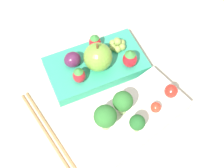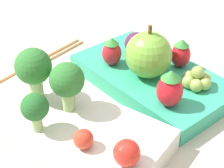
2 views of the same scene
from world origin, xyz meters
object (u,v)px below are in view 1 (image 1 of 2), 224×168
bento_box_fruit (95,66)px  strawberry_2 (95,42)px  grape_cluster (117,45)px  apple (100,56)px  bento_box_savoury (131,118)px  chopsticks_pair (49,132)px  broccoli_floret_0 (137,123)px  broccoli_floret_2 (105,117)px  plum (72,60)px  broccoli_floret_1 (123,102)px  cherry_tomato_1 (156,107)px  strawberry_0 (79,75)px  cherry_tomato_0 (171,91)px  strawberry_1 (130,59)px

bento_box_fruit → strawberry_2: 0.05m
grape_cluster → apple: bearing=19.4°
bento_box_savoury → apple: (-0.01, -0.14, 0.04)m
strawberry_2 → chopsticks_pair: bearing=33.7°
broccoli_floret_0 → bento_box_savoury: bearing=-109.8°
bento_box_fruit → apple: apple is taller
apple → broccoli_floret_2: bearing=62.5°
broccoli_floret_2 → plum: bearing=-96.9°
apple → broccoli_floret_1: bearing=78.7°
cherry_tomato_1 → strawberry_0: size_ratio=0.51×
cherry_tomato_0 → grape_cluster: (0.02, -0.16, -0.01)m
strawberry_0 → strawberry_2: bearing=-141.4°
grape_cluster → strawberry_1: bearing=85.4°
broccoli_floret_2 → chopsticks_pair: broccoli_floret_2 is taller
broccoli_floret_1 → grape_cluster: size_ratio=1.51×
bento_box_fruit → chopsticks_pair: size_ratio=1.06×
cherry_tomato_0 → strawberry_0: bearing=-44.1°
broccoli_floret_0 → grape_cluster: broccoli_floret_0 is taller
cherry_tomato_0 → strawberry_2: (0.06, -0.19, 0.00)m
broccoli_floret_2 → apple: apple is taller
bento_box_fruit → apple: size_ratio=3.18×
broccoli_floret_0 → cherry_tomato_1: (-0.05, -0.01, -0.02)m
plum → broccoli_floret_0: bearing=97.2°
bento_box_fruit → broccoli_floret_0: broccoli_floret_0 is taller
broccoli_floret_0 → strawberry_0: (0.03, -0.15, -0.01)m
broccoli_floret_2 → cherry_tomato_1: broccoli_floret_2 is taller
broccoli_floret_2 → grape_cluster: broccoli_floret_2 is taller
cherry_tomato_0 → cherry_tomato_1: (0.05, 0.01, -0.00)m
broccoli_floret_1 → strawberry_1: size_ratio=1.25×
bento_box_fruit → strawberry_0: strawberry_0 is taller
apple → strawberry_0: apple is taller
cherry_tomato_0 → apple: 0.16m
broccoli_floret_0 → broccoli_floret_1: (0.00, -0.05, 0.01)m
strawberry_2 → grape_cluster: size_ratio=1.04×
cherry_tomato_0 → grape_cluster: 0.16m
broccoli_floret_2 → broccoli_floret_1: bearing=-167.2°
bento_box_savoury → bento_box_fruit: 0.15m
plum → cherry_tomato_1: bearing=113.3°
bento_box_savoury → strawberry_2: size_ratio=5.75×
cherry_tomato_0 → grape_cluster: cherry_tomato_0 is taller
broccoli_floret_1 → grape_cluster: 0.16m
bento_box_savoury → broccoli_floret_1: (0.01, -0.02, 0.05)m
plum → broccoli_floret_2: bearing=83.1°
broccoli_floret_1 → bento_box_fruit: bearing=-96.7°
bento_box_fruit → cherry_tomato_1: (-0.04, 0.16, 0.03)m
bento_box_fruit → broccoli_floret_2: (0.06, 0.14, 0.06)m
bento_box_savoury → cherry_tomato_0: (-0.09, 0.00, 0.03)m
strawberry_1 → strawberry_2: size_ratio=1.16×
cherry_tomato_0 → strawberry_2: bearing=-71.6°
cherry_tomato_0 → strawberry_1: strawberry_1 is taller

